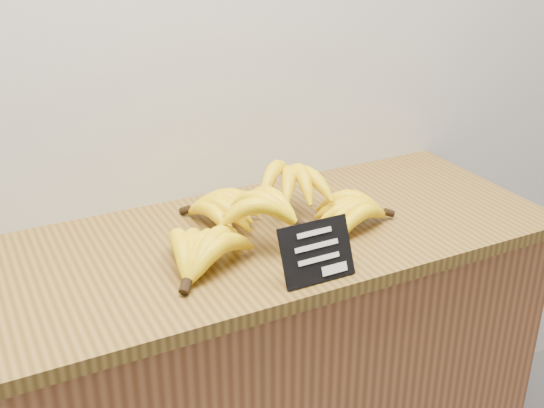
{
  "coord_description": "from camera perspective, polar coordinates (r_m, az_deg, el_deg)",
  "views": [
    {
      "loc": [
        -0.56,
        1.56,
        1.61
      ],
      "look_at": [
        0.02,
        2.7,
        1.02
      ],
      "focal_mm": 45.0,
      "sensor_mm": 36.0,
      "label": 1
    }
  ],
  "objects": [
    {
      "name": "counter",
      "position": [
        1.76,
        -0.77,
        -16.45
      ],
      "size": [
        1.27,
        0.5,
        0.9
      ],
      "primitive_type": "cube",
      "color": "#965930",
      "rests_on": "ground"
    },
    {
      "name": "counter_top",
      "position": [
        1.5,
        -0.87,
        -2.93
      ],
      "size": [
        1.3,
        0.54,
        0.03
      ],
      "primitive_type": "cube",
      "color": "brown",
      "rests_on": "counter"
    },
    {
      "name": "chalkboard_sign",
      "position": [
        1.3,
        3.78,
        -4.03
      ],
      "size": [
        0.15,
        0.05,
        0.11
      ],
      "primitive_type": "cube",
      "rotation": [
        -0.4,
        0.0,
        0.0
      ],
      "color": "black",
      "rests_on": "counter_top"
    },
    {
      "name": "banana_pile",
      "position": [
        1.45,
        -1.06,
        -0.91
      ],
      "size": [
        0.59,
        0.37,
        0.12
      ],
      "color": "yellow",
      "rests_on": "counter_top"
    }
  ]
}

